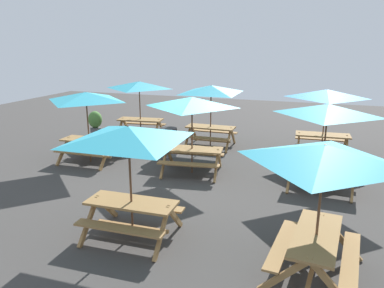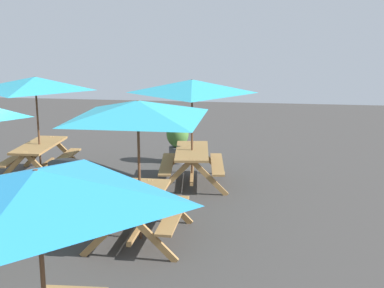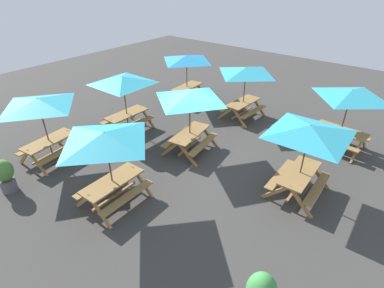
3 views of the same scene
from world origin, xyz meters
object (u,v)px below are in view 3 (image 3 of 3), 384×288
at_px(potted_plant_0, 5,175).
at_px(picnic_table_3, 246,75).
at_px(picnic_table_2, 190,101).
at_px(picnic_table_5, 123,84).
at_px(picnic_table_0, 106,143).
at_px(trash_bin_gray, 137,142).
at_px(picnic_table_1, 39,107).
at_px(picnic_table_6, 187,62).
at_px(picnic_table_4, 309,135).
at_px(picnic_table_7, 350,98).

bearing_deg(potted_plant_0, picnic_table_3, 162.01).
distance_m(picnic_table_2, picnic_table_5, 3.06).
xyz_separation_m(picnic_table_0, trash_bin_gray, (-2.20, -1.45, -1.49)).
bearing_deg(picnic_table_3, picnic_table_0, 3.60).
relative_size(picnic_table_1, picnic_table_6, 1.00).
bearing_deg(picnic_table_1, potted_plant_0, 11.97).
distance_m(picnic_table_3, potted_plant_0, 9.46).
height_order(trash_bin_gray, potted_plant_0, potted_plant_0).
bearing_deg(picnic_table_6, potted_plant_0, -1.38).
height_order(picnic_table_0, picnic_table_6, same).
bearing_deg(picnic_table_4, picnic_table_6, -117.75).
height_order(picnic_table_1, picnic_table_3, same).
xyz_separation_m(picnic_table_1, picnic_table_3, (-7.14, 3.51, 0.00)).
height_order(picnic_table_7, trash_bin_gray, picnic_table_7).
xyz_separation_m(picnic_table_2, picnic_table_5, (0.32, -3.05, 0.00)).
distance_m(picnic_table_4, picnic_table_7, 3.51).
distance_m(picnic_table_1, potted_plant_0, 2.32).
xyz_separation_m(picnic_table_0, picnic_table_6, (-7.19, -3.22, 0.00)).
height_order(picnic_table_4, picnic_table_7, same).
bearing_deg(picnic_table_4, picnic_table_7, 175.86).
distance_m(picnic_table_2, picnic_table_4, 4.02).
bearing_deg(picnic_table_4, trash_bin_gray, -76.41).
bearing_deg(picnic_table_2, picnic_table_7, 122.83).
distance_m(picnic_table_0, picnic_table_1, 3.53).
bearing_deg(potted_plant_0, picnic_table_7, 141.50).
relative_size(picnic_table_0, picnic_table_1, 1.00).
xyz_separation_m(picnic_table_2, potted_plant_0, (5.21, -2.85, -1.39)).
height_order(picnic_table_1, picnic_table_4, same).
bearing_deg(trash_bin_gray, picnic_table_3, 164.10).
xyz_separation_m(picnic_table_1, picnic_table_2, (-3.45, 3.46, 0.00)).
xyz_separation_m(picnic_table_3, picnic_table_7, (0.07, 4.14, 0.00)).
distance_m(picnic_table_3, picnic_table_6, 3.19).
relative_size(trash_bin_gray, potted_plant_0, 0.90).
bearing_deg(picnic_table_5, potted_plant_0, 2.31).
height_order(picnic_table_2, potted_plant_0, picnic_table_2).
height_order(picnic_table_3, potted_plant_0, picnic_table_3).
bearing_deg(picnic_table_0, potted_plant_0, -61.64).
distance_m(picnic_table_2, picnic_table_7, 5.54).
height_order(picnic_table_6, trash_bin_gray, picnic_table_6).
bearing_deg(trash_bin_gray, picnic_table_1, -44.41).
distance_m(picnic_table_0, picnic_table_4, 5.38).
height_order(picnic_table_0, picnic_table_7, same).
height_order(picnic_table_1, picnic_table_5, same).
height_order(picnic_table_0, picnic_table_2, same).
bearing_deg(picnic_table_6, picnic_table_3, 87.15).
xyz_separation_m(picnic_table_1, picnic_table_6, (-7.11, 0.31, 0.00)).
bearing_deg(trash_bin_gray, picnic_table_0, 33.47).
bearing_deg(picnic_table_1, picnic_table_6, 170.20).
height_order(picnic_table_1, potted_plant_0, picnic_table_1).
distance_m(picnic_table_7, trash_bin_gray, 7.60).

